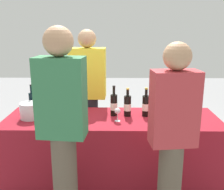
{
  "coord_description": "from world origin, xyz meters",
  "views": [
    {
      "loc": [
        0.04,
        -2.66,
        1.7
      ],
      "look_at": [
        0.0,
        0.0,
        0.99
      ],
      "focal_mm": 42.5,
      "sensor_mm": 36.0,
      "label": 1
    }
  ],
  "objects_px": {
    "wine_glass_0": "(52,113)",
    "wine_bottle_5": "(160,103)",
    "wine_bottle_3": "(128,106)",
    "wine_bottle_4": "(146,106)",
    "wine_glass_3": "(176,114)",
    "wine_bottle_2": "(114,105)",
    "wine_glass_1": "(77,112)",
    "wine_bottle_0": "(32,103)",
    "guest_1": "(173,134)",
    "wine_glass_2": "(118,112)",
    "server_pouring": "(88,92)",
    "ice_bucket": "(31,111)",
    "wine_bottle_1": "(47,106)",
    "guest_0": "(62,125)"
  },
  "relations": [
    {
      "from": "server_pouring",
      "to": "wine_glass_0",
      "type": "bearing_deg",
      "value": 69.1
    },
    {
      "from": "wine_bottle_4",
      "to": "guest_1",
      "type": "relative_size",
      "value": 0.2
    },
    {
      "from": "wine_glass_1",
      "to": "wine_bottle_0",
      "type": "bearing_deg",
      "value": 151.68
    },
    {
      "from": "wine_bottle_4",
      "to": "wine_glass_3",
      "type": "height_order",
      "value": "wine_bottle_4"
    },
    {
      "from": "wine_bottle_0",
      "to": "wine_bottle_2",
      "type": "distance_m",
      "value": 0.91
    },
    {
      "from": "wine_bottle_3",
      "to": "wine_bottle_4",
      "type": "bearing_deg",
      "value": 0.86
    },
    {
      "from": "wine_bottle_1",
      "to": "wine_bottle_2",
      "type": "relative_size",
      "value": 0.89
    },
    {
      "from": "wine_glass_2",
      "to": "server_pouring",
      "type": "bearing_deg",
      "value": 118.7
    },
    {
      "from": "wine_bottle_4",
      "to": "guest_1",
      "type": "xyz_separation_m",
      "value": [
        0.12,
        -0.79,
        0.01
      ]
    },
    {
      "from": "server_pouring",
      "to": "guest_0",
      "type": "relative_size",
      "value": 0.97
    },
    {
      "from": "wine_glass_2",
      "to": "server_pouring",
      "type": "xyz_separation_m",
      "value": [
        -0.36,
        0.67,
        0.04
      ]
    },
    {
      "from": "wine_glass_0",
      "to": "wine_bottle_2",
      "type": "bearing_deg",
      "value": 19.88
    },
    {
      "from": "wine_bottle_5",
      "to": "wine_bottle_3",
      "type": "bearing_deg",
      "value": -163.59
    },
    {
      "from": "wine_bottle_2",
      "to": "wine_bottle_3",
      "type": "bearing_deg",
      "value": -5.65
    },
    {
      "from": "wine_bottle_4",
      "to": "wine_bottle_1",
      "type": "bearing_deg",
      "value": -179.93
    },
    {
      "from": "guest_1",
      "to": "wine_bottle_2",
      "type": "bearing_deg",
      "value": 113.66
    },
    {
      "from": "wine_bottle_2",
      "to": "guest_1",
      "type": "xyz_separation_m",
      "value": [
        0.47,
        -0.8,
        0.01
      ]
    },
    {
      "from": "wine_glass_2",
      "to": "wine_bottle_4",
      "type": "bearing_deg",
      "value": 29.61
    },
    {
      "from": "wine_bottle_1",
      "to": "wine_bottle_5",
      "type": "xyz_separation_m",
      "value": [
        1.24,
        0.11,
        0.01
      ]
    },
    {
      "from": "wine_bottle_4",
      "to": "wine_glass_1",
      "type": "xyz_separation_m",
      "value": [
        -0.71,
        -0.21,
        -0.01
      ]
    },
    {
      "from": "wine_glass_3",
      "to": "guest_0",
      "type": "bearing_deg",
      "value": -151.78
    },
    {
      "from": "guest_0",
      "to": "wine_glass_3",
      "type": "bearing_deg",
      "value": 33.7
    },
    {
      "from": "wine_glass_2",
      "to": "guest_1",
      "type": "height_order",
      "value": "guest_1"
    },
    {
      "from": "wine_glass_0",
      "to": "server_pouring",
      "type": "relative_size",
      "value": 0.08
    },
    {
      "from": "wine_bottle_5",
      "to": "guest_1",
      "type": "xyz_separation_m",
      "value": [
        -0.05,
        -0.89,
        0.01
      ]
    },
    {
      "from": "ice_bucket",
      "to": "wine_bottle_2",
      "type": "bearing_deg",
      "value": 6.85
    },
    {
      "from": "wine_glass_1",
      "to": "wine_bottle_4",
      "type": "bearing_deg",
      "value": 16.35
    },
    {
      "from": "wine_bottle_0",
      "to": "wine_bottle_2",
      "type": "xyz_separation_m",
      "value": [
        0.91,
        -0.07,
        0.0
      ]
    },
    {
      "from": "wine_bottle_0",
      "to": "wine_bottle_2",
      "type": "bearing_deg",
      "value": -4.58
    },
    {
      "from": "wine_bottle_4",
      "to": "server_pouring",
      "type": "xyz_separation_m",
      "value": [
        -0.67,
        0.49,
        0.03
      ]
    },
    {
      "from": "server_pouring",
      "to": "wine_bottle_1",
      "type": "bearing_deg",
      "value": 52.6
    },
    {
      "from": "guest_1",
      "to": "wine_glass_2",
      "type": "bearing_deg",
      "value": 118.31
    },
    {
      "from": "wine_bottle_5",
      "to": "ice_bucket",
      "type": "height_order",
      "value": "wine_bottle_5"
    },
    {
      "from": "wine_bottle_2",
      "to": "wine_glass_3",
      "type": "relative_size",
      "value": 2.49
    },
    {
      "from": "wine_bottle_1",
      "to": "guest_0",
      "type": "height_order",
      "value": "guest_0"
    },
    {
      "from": "wine_bottle_5",
      "to": "wine_glass_0",
      "type": "distance_m",
      "value": 1.18
    },
    {
      "from": "wine_glass_0",
      "to": "wine_glass_1",
      "type": "bearing_deg",
      "value": 0.77
    },
    {
      "from": "wine_bottle_0",
      "to": "wine_bottle_3",
      "type": "bearing_deg",
      "value": -4.73
    },
    {
      "from": "guest_0",
      "to": "server_pouring",
      "type": "bearing_deg",
      "value": 91.99
    },
    {
      "from": "wine_bottle_1",
      "to": "guest_1",
      "type": "relative_size",
      "value": 0.19
    },
    {
      "from": "wine_glass_1",
      "to": "server_pouring",
      "type": "relative_size",
      "value": 0.09
    },
    {
      "from": "wine_bottle_4",
      "to": "ice_bucket",
      "type": "distance_m",
      "value": 1.22
    },
    {
      "from": "wine_bottle_0",
      "to": "server_pouring",
      "type": "bearing_deg",
      "value": 34.85
    },
    {
      "from": "wine_bottle_3",
      "to": "guest_0",
      "type": "bearing_deg",
      "value": -125.7
    },
    {
      "from": "wine_bottle_5",
      "to": "wine_glass_2",
      "type": "bearing_deg",
      "value": -149.66
    },
    {
      "from": "wine_glass_0",
      "to": "wine_bottle_0",
      "type": "bearing_deg",
      "value": 134.57
    },
    {
      "from": "guest_0",
      "to": "guest_1",
      "type": "height_order",
      "value": "guest_0"
    },
    {
      "from": "wine_glass_0",
      "to": "wine_bottle_5",
      "type": "bearing_deg",
      "value": 15.65
    },
    {
      "from": "wine_bottle_0",
      "to": "wine_bottle_4",
      "type": "xyz_separation_m",
      "value": [
        1.25,
        -0.08,
        -0.0
      ]
    },
    {
      "from": "wine_bottle_2",
      "to": "wine_glass_0",
      "type": "height_order",
      "value": "wine_bottle_2"
    }
  ]
}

